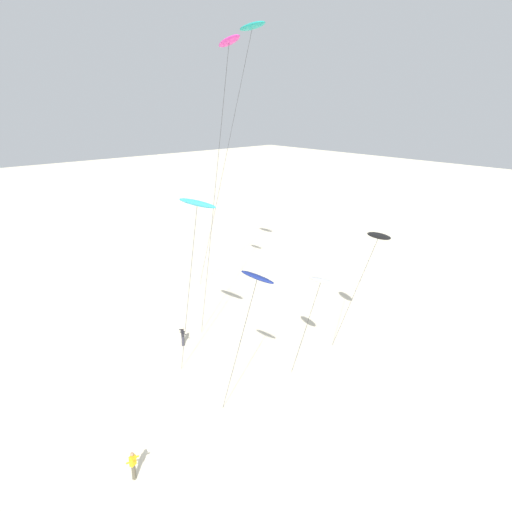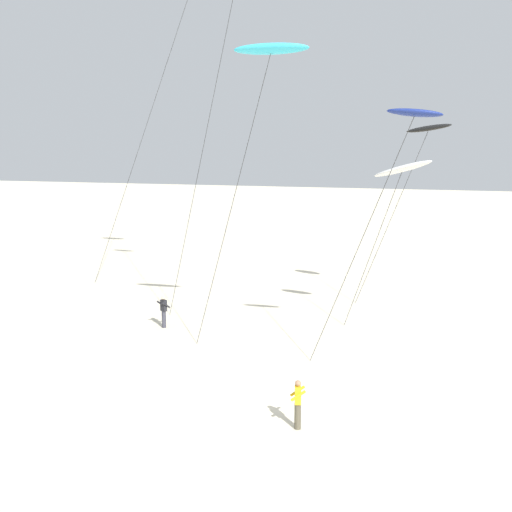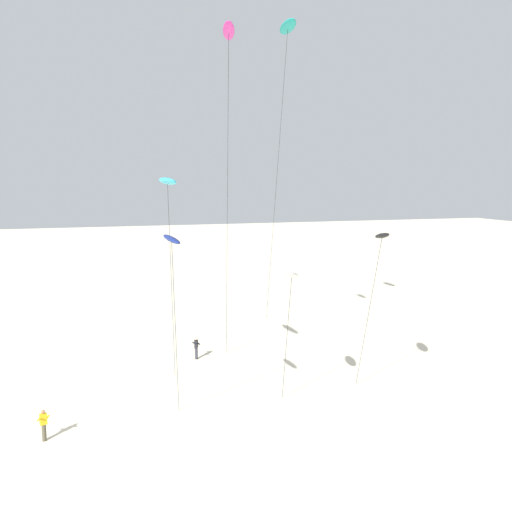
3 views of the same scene
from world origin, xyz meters
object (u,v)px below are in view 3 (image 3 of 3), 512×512
object	(u,v)px
kite_cyan	(167,182)
kite_magenta	(229,36)
kite_black	(382,237)
kite_flyer_middle	(44,424)
kite_navy	(172,242)
kite_flyer_nearest	(196,347)
kite_white	(292,276)
kite_teal	(288,30)

from	to	relation	value
kite_cyan	kite_magenta	xyz separation A→B (m)	(-2.09, 4.23, 8.91)
kite_black	kite_flyer_middle	world-z (taller)	kite_black
kite_navy	kite_black	size ratio (longest dim) A/B	1.02
kite_navy	kite_flyer_nearest	xyz separation A→B (m)	(-12.77, 3.42, -9.47)
kite_white	kite_navy	distance (m)	7.14
kite_magenta	kite_flyer_nearest	bearing A→B (deg)	-162.40
kite_teal	kite_cyan	distance (m)	15.49
kite_navy	kite_flyer_middle	xyz separation A→B (m)	(-2.51, -6.39, -9.47)
kite_cyan	kite_white	xyz separation A→B (m)	(4.62, 5.98, -5.01)
kite_flyer_middle	kite_teal	bearing A→B (deg)	119.74
kite_cyan	kite_flyer_nearest	bearing A→B (deg)	157.86
kite_magenta	kite_black	xyz separation A→B (m)	(7.26, 6.87, -11.90)
kite_navy	kite_black	bearing A→B (deg)	94.08
kite_navy	kite_flyer_nearest	world-z (taller)	kite_navy
kite_black	kite_flyer_nearest	size ratio (longest dim) A/B	6.33
kite_teal	kite_black	bearing A→B (deg)	8.13
kite_magenta	kite_navy	xyz separation A→B (m)	(8.10, -4.90, -11.69)
kite_navy	kite_black	distance (m)	11.81
kite_cyan	kite_navy	xyz separation A→B (m)	(6.01, -0.66, -2.78)
kite_black	kite_flyer_middle	bearing A→B (deg)	-95.26
kite_flyer_middle	kite_magenta	bearing A→B (deg)	116.33
kite_flyer_nearest	kite_navy	bearing A→B (deg)	-14.98
kite_black	kite_navy	bearing A→B (deg)	-85.92
kite_white	kite_flyer_nearest	bearing A→B (deg)	-164.18
kite_navy	kite_flyer_nearest	distance (m)	16.26
kite_white	kite_flyer_nearest	xyz separation A→B (m)	(-11.38, -3.23, -7.24)
kite_teal	kite_white	xyz separation A→B (m)	(10.59, -3.54, -15.68)
kite_magenta	kite_white	world-z (taller)	kite_magenta
kite_magenta	kite_black	distance (m)	15.54
kite_teal	kite_white	world-z (taller)	kite_teal
kite_cyan	kite_navy	bearing A→B (deg)	-6.31
kite_white	kite_navy	world-z (taller)	kite_navy
kite_teal	kite_navy	xyz separation A→B (m)	(11.98, -10.18, -13.45)
kite_black	kite_flyer_nearest	distance (m)	17.26
kite_navy	kite_white	bearing A→B (deg)	101.81
kite_black	kite_flyer_nearest	world-z (taller)	kite_black
kite_cyan	kite_black	bearing A→B (deg)	65.04
kite_teal	kite_flyer_nearest	size ratio (longest dim) A/B	14.58
kite_flyer_nearest	kite_flyer_middle	world-z (taller)	same
kite_teal	kite_flyer_middle	size ratio (longest dim) A/B	14.58
kite_black	kite_teal	bearing A→B (deg)	-171.87
kite_magenta	kite_navy	bearing A→B (deg)	-31.16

